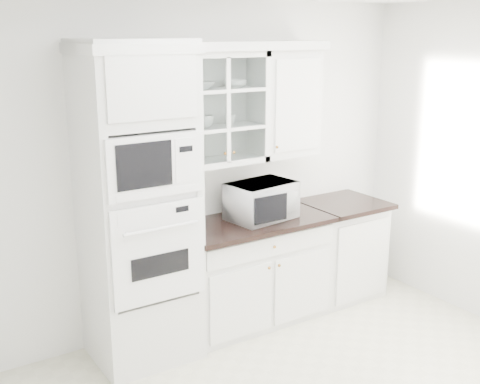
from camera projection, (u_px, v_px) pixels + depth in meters
room_shell at (306, 139)px, 3.85m from camera, size 4.00×3.50×2.70m
oven_column at (139, 207)px, 4.41m from camera, size 0.76×0.68×2.40m
base_cabinet_run at (252, 270)px, 5.17m from camera, size 1.32×0.67×0.92m
extra_base_cabinet at (339, 248)px, 5.69m from camera, size 0.72×0.67×0.92m
upper_cabinet_glass at (217, 109)px, 4.79m from camera, size 0.80×0.33×0.90m
upper_cabinet_solid at (285, 103)px, 5.14m from camera, size 0.55×0.33×0.90m
crown_molding at (206, 46)px, 4.58m from camera, size 2.14×0.38×0.07m
countertop_microwave at (260, 200)px, 5.03m from camera, size 0.60×0.52×0.31m
bowl_a at (197, 86)px, 4.63m from camera, size 0.26×0.26×0.06m
bowl_b at (235, 83)px, 4.83m from camera, size 0.22×0.22×0.06m
cup_a at (206, 121)px, 4.75m from camera, size 0.15×0.15×0.09m
cup_b at (229, 119)px, 4.87m from camera, size 0.11×0.11×0.09m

